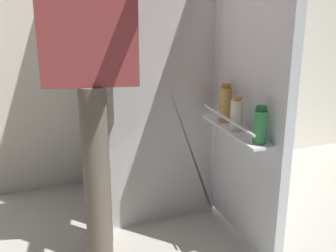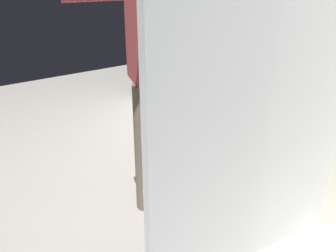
# 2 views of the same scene
# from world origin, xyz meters

# --- Properties ---
(ground_plane) EXTENTS (6.85, 6.85, 0.00)m
(ground_plane) POSITION_xyz_m (0.00, 0.00, 0.00)
(ground_plane) COLOR #B7B2A8
(kitchen_wall) EXTENTS (4.40, 0.10, 2.43)m
(kitchen_wall) POSITION_xyz_m (0.00, 0.94, 1.21)
(kitchen_wall) COLOR silver
(kitchen_wall) RESTS_ON ground_plane
(refrigerator) EXTENTS (0.68, 1.26, 1.74)m
(refrigerator) POSITION_xyz_m (0.02, 0.52, 0.87)
(refrigerator) COLOR silver
(refrigerator) RESTS_ON ground_plane
(person) EXTENTS (0.56, 0.79, 1.72)m
(person) POSITION_xyz_m (-0.37, 0.08, 1.04)
(person) COLOR #665B4C
(person) RESTS_ON ground_plane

